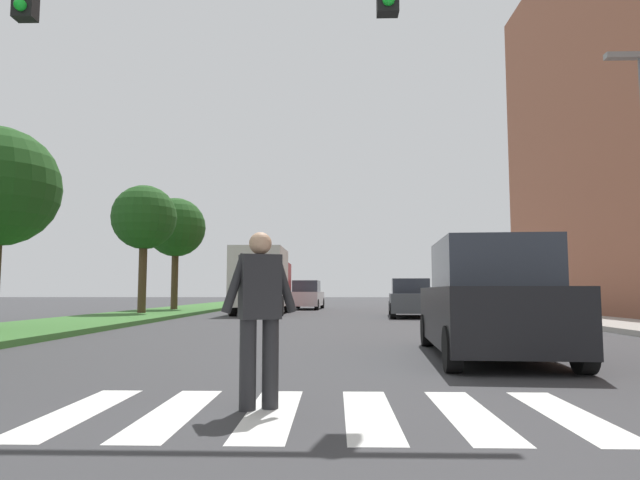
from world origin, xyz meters
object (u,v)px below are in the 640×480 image
(tree_far, at_px, (144,218))
(truck_box_delivery, at_px, (262,280))
(suv_crossing, at_px, (489,302))
(tree_distant, at_px, (176,228))
(traffic_light_gantry, at_px, (21,44))
(sedan_midblock, at_px, (410,299))
(pedestrian_performer, at_px, (260,310))
(sedan_distant, at_px, (307,296))

(tree_far, relative_size, truck_box_delivery, 0.92)
(tree_far, relative_size, suv_crossing, 1.21)
(tree_distant, xyz_separation_m, traffic_light_gantry, (4.43, -22.51, -0.13))
(sedan_midblock, bearing_deg, traffic_light_gantry, -113.10)
(tree_far, distance_m, truck_box_delivery, 6.18)
(pedestrian_performer, bearing_deg, suv_crossing, 51.31)
(tree_distant, xyz_separation_m, truck_box_delivery, (5.04, -2.65, -2.86))
(sedan_midblock, height_order, sedan_distant, sedan_distant)
(tree_distant, distance_m, sedan_distant, 9.10)
(tree_far, height_order, traffic_light_gantry, traffic_light_gantry)
(traffic_light_gantry, bearing_deg, truck_box_delivery, 88.24)
(traffic_light_gantry, height_order, pedestrian_performer, traffic_light_gantry)
(suv_crossing, bearing_deg, pedestrian_performer, -128.69)
(tree_far, bearing_deg, pedestrian_performer, -67.70)
(sedan_midblock, relative_size, truck_box_delivery, 0.76)
(tree_far, height_order, tree_distant, tree_distant)
(pedestrian_performer, bearing_deg, tree_distant, 108.05)
(tree_far, height_order, sedan_midblock, tree_far)
(traffic_light_gantry, distance_m, truck_box_delivery, 20.05)
(pedestrian_performer, bearing_deg, tree_far, 112.30)
(pedestrian_performer, distance_m, truck_box_delivery, 21.63)
(tree_far, distance_m, pedestrian_performer, 21.04)
(sedan_distant, bearing_deg, tree_far, -125.48)
(tree_far, relative_size, traffic_light_gantry, 0.65)
(tree_distant, bearing_deg, traffic_light_gantry, -78.86)
(sedan_midblock, xyz_separation_m, sedan_distant, (-5.00, 9.90, 0.04))
(pedestrian_performer, relative_size, truck_box_delivery, 0.27)
(tree_distant, distance_m, pedestrian_performer, 25.57)
(traffic_light_gantry, bearing_deg, tree_far, 104.20)
(tree_distant, relative_size, pedestrian_performer, 3.52)
(tree_far, relative_size, sedan_midblock, 1.22)
(tree_far, relative_size, tree_distant, 0.96)
(tree_distant, height_order, traffic_light_gantry, traffic_light_gantry)
(sedan_distant, bearing_deg, sedan_midblock, -63.21)
(suv_crossing, distance_m, sedan_distant, 25.04)
(traffic_light_gantry, bearing_deg, suv_crossing, 20.96)
(traffic_light_gantry, distance_m, pedestrian_performer, 5.08)
(traffic_light_gantry, relative_size, suv_crossing, 1.87)
(suv_crossing, bearing_deg, sedan_distant, 99.99)
(tree_distant, bearing_deg, pedestrian_performer, -71.95)
(suv_crossing, bearing_deg, tree_distant, 119.29)
(tree_far, distance_m, traffic_light_gantry, 18.18)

